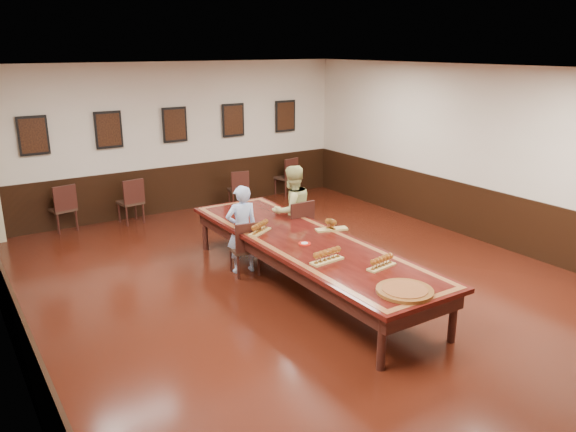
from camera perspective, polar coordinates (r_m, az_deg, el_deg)
floor at (r=8.59m, az=1.83°, el=-7.28°), size 8.00×10.00×0.02m
ceiling at (r=7.84m, az=2.05°, el=14.72°), size 8.00×10.00×0.02m
wall_back at (r=12.43m, az=-11.48°, el=7.75°), size 8.00×0.02×3.20m
wall_right at (r=10.82m, az=19.75°, el=5.76°), size 0.02×10.00×3.20m
chair_man at (r=8.93m, az=-4.46°, el=-3.17°), size 0.48×0.51×0.90m
chair_woman at (r=9.67m, az=0.76°, el=-1.20°), size 0.48×0.52×1.01m
spare_chair_a at (r=11.85m, az=-21.96°, el=0.81°), size 0.52×0.55×0.95m
spare_chair_b at (r=11.93m, az=-15.74°, el=1.52°), size 0.50×0.54×0.94m
spare_chair_c at (r=12.68m, az=-5.09°, el=2.79°), size 0.48×0.51×0.86m
spare_chair_d at (r=13.68m, az=-0.24°, el=4.06°), size 0.53×0.56×0.93m
person_man at (r=8.93m, az=-4.71°, el=-1.36°), size 0.57×0.41×1.43m
person_woman at (r=9.67m, az=0.41°, el=0.57°), size 0.79×0.62×1.57m
pink_phone at (r=8.82m, az=4.23°, el=-1.33°), size 0.11×0.15×0.01m
wainscoting at (r=8.39m, az=1.86°, el=-4.10°), size 8.00×10.00×1.00m
conference_table at (r=8.35m, az=1.87°, el=-3.39°), size 1.40×5.00×0.76m
posters at (r=12.32m, az=-11.43°, el=9.08°), size 6.14×0.04×0.74m
flight_a at (r=8.62m, az=-2.87°, el=-1.22°), size 0.47×0.35×0.17m
flight_b at (r=8.75m, az=4.44°, el=-0.93°), size 0.52×0.29×0.19m
flight_c at (r=7.48m, az=3.99°, el=-4.08°), size 0.51×0.20×0.18m
flight_d at (r=7.37m, az=9.50°, el=-4.68°), size 0.46×0.21×0.17m
red_plate_grp at (r=8.14m, az=1.69°, el=-2.83°), size 0.18×0.18×0.02m
carved_platter at (r=6.73m, az=11.77°, el=-7.44°), size 0.85×0.85×0.05m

